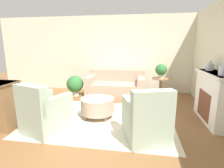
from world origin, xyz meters
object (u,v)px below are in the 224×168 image
(potted_plant_on_side_table, at_px, (161,70))
(vase_mantel_near, at_px, (210,67))
(armchair_right, at_px, (147,120))
(side_table, at_px, (160,84))
(couch, at_px, (116,86))
(armchair_left, at_px, (44,113))
(vase_mantel_far, at_px, (224,70))
(ottoman_table, at_px, (98,105))
(potted_plant_floor, at_px, (75,84))

(potted_plant_on_side_table, bearing_deg, vase_mantel_near, -57.14)
(armchair_right, xyz_separation_m, side_table, (0.53, 2.92, 0.06))
(couch, xyz_separation_m, potted_plant_on_side_table, (1.54, -0.13, 0.62))
(armchair_left, relative_size, potted_plant_on_side_table, 2.14)
(armchair_left, xyz_separation_m, vase_mantel_near, (3.48, 1.45, 0.84))
(couch, xyz_separation_m, vase_mantel_far, (2.48, -2.34, 0.94))
(vase_mantel_far, xyz_separation_m, potted_plant_on_side_table, (-0.94, 2.21, -0.32))
(ottoman_table, distance_m, potted_plant_floor, 2.12)
(couch, distance_m, potted_plant_floor, 1.44)
(armchair_left, xyz_separation_m, potted_plant_on_side_table, (2.54, 2.92, 0.53))
(potted_plant_on_side_table, distance_m, potted_plant_floor, 2.97)
(couch, xyz_separation_m, armchair_left, (-1.00, -3.05, 0.09))
(armchair_left, distance_m, side_table, 3.87)
(armchair_right, height_order, ottoman_table, armchair_right)
(couch, height_order, ottoman_table, couch)
(vase_mantel_near, xyz_separation_m, potted_plant_floor, (-3.85, 1.16, -0.83))
(armchair_left, relative_size, vase_mantel_far, 3.94)
(ottoman_table, height_order, potted_plant_on_side_table, potted_plant_on_side_table)
(armchair_left, distance_m, armchair_right, 2.01)
(couch, xyz_separation_m, armchair_right, (1.01, -3.05, 0.09))
(potted_plant_on_side_table, bearing_deg, ottoman_table, -129.41)
(side_table, distance_m, potted_plant_floor, 2.92)
(side_table, bearing_deg, potted_plant_on_side_table, 0.00)
(armchair_right, relative_size, side_table, 1.55)
(vase_mantel_near, height_order, potted_plant_on_side_table, vase_mantel_near)
(armchair_left, relative_size, side_table, 1.55)
(ottoman_table, xyz_separation_m, vase_mantel_far, (2.61, -0.18, 0.94))
(vase_mantel_far, bearing_deg, armchair_right, -154.26)
(potted_plant_on_side_table, bearing_deg, vase_mantel_far, -66.84)
(couch, relative_size, armchair_right, 2.01)
(ottoman_table, relative_size, potted_plant_floor, 1.14)
(armchair_left, bearing_deg, vase_mantel_near, 22.66)
(vase_mantel_near, bearing_deg, side_table, 122.86)
(vase_mantel_near, bearing_deg, couch, 147.27)
(armchair_right, relative_size, potted_plant_floor, 1.44)
(ottoman_table, relative_size, vase_mantel_near, 3.48)
(potted_plant_floor, bearing_deg, ottoman_table, -54.26)
(couch, bearing_deg, ottoman_table, -93.30)
(ottoman_table, height_order, potted_plant_floor, potted_plant_floor)
(potted_plant_on_side_table, bearing_deg, armchair_right, -100.23)
(vase_mantel_far, bearing_deg, armchair_left, -168.50)
(ottoman_table, height_order, vase_mantel_near, vase_mantel_near)
(armchair_left, height_order, vase_mantel_far, vase_mantel_far)
(ottoman_table, bearing_deg, armchair_right, -38.06)
(ottoman_table, bearing_deg, couch, 86.70)
(side_table, distance_m, vase_mantel_near, 1.91)
(vase_mantel_near, bearing_deg, vase_mantel_far, -90.00)
(couch, bearing_deg, potted_plant_on_side_table, -4.99)
(ottoman_table, bearing_deg, side_table, 50.59)
(armchair_right, height_order, vase_mantel_near, vase_mantel_near)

